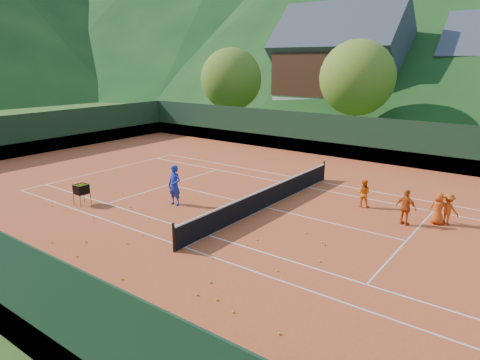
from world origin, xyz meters
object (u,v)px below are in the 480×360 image
Objects in this scene: ball_hopper at (81,190)px; student_c at (438,209)px; coach at (175,185)px; chalet_left at (340,70)px; student_a at (363,193)px; student_d at (448,209)px; tennis_net at (266,197)px; student_b at (406,208)px.

student_c is at bearing 27.79° from ball_hopper.
chalet_left is at bearing 98.50° from coach.
student_a reaches higher than student_d.
ball_hopper is (-7.23, -4.89, 0.25)m from tennis_net.
student_b is 0.11× the size of chalet_left.
student_c is at bearing -126.43° from student_b.
chalet_left reaches higher than coach.
student_a is 13.26m from ball_hopper.
tennis_net is (3.68, 2.25, -0.46)m from coach.
student_a is 0.10× the size of chalet_left.
chalet_left reaches higher than tennis_net.
chalet_left reaches higher than ball_hopper.
student_d is 1.33× the size of ball_hopper.
student_d is 32.56m from chalet_left.
student_c is (10.56, 4.81, -0.28)m from coach.
student_c reaches higher than student_a.
coach is at bearing 22.50° from student_a.
student_a is (7.24, 5.07, -0.30)m from coach.
student_a reaches higher than tennis_net.
tennis_net is at bearing -71.57° from chalet_left.
tennis_net reaches higher than ball_hopper.
student_a is at bearing -63.48° from chalet_left.
chalet_left is at bearing -41.68° from student_d.
ball_hopper is at bearing 17.84° from student_c.
chalet_left is (-15.83, 28.36, 4.86)m from student_b.
chalet_left is (-10.00, 30.00, 5.13)m from tennis_net.
coach is 1.41× the size of student_c.
student_d is 16.37m from ball_hopper.
student_d is (1.39, 1.17, -0.10)m from student_b.
coach reaches higher than student_a.
student_c is 0.42m from student_d.
ball_hopper is at bearing 39.21° from student_b.
tennis_net is at bearing 28.91° from coach.
coach reaches higher than tennis_net.
student_d is at bearing -152.64° from student_c.
student_a is 1.33× the size of ball_hopper.
coach is 4.34m from tennis_net.
student_c is at bearing 20.37° from tennis_net.
student_c is at bearing 21.89° from coach.
ball_hopper is at bearing -145.96° from tennis_net.
chalet_left is at bearing 94.54° from ball_hopper.
student_a is 0.87× the size of student_b.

